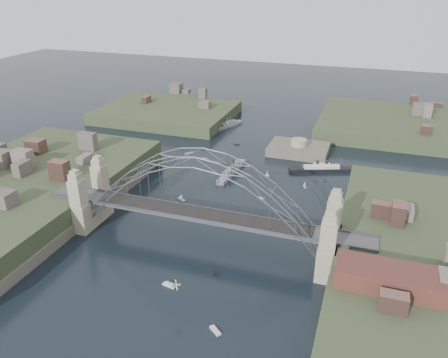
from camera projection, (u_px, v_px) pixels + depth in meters
ground at (201, 243)px, 113.56m from camera, size 500.00×500.00×0.00m
bridge at (200, 200)px, 108.39m from camera, size 84.00×13.80×24.60m
shore_west at (17, 202)px, 129.64m from camera, size 50.50×90.00×12.00m
headland_nw at (167, 117)px, 211.12m from camera, size 60.00×45.00×9.00m
headland_ne at (403, 130)px, 192.92m from camera, size 70.00×55.00×9.50m
fort_island at (298, 154)px, 170.25m from camera, size 22.00×16.00×9.40m
wharf_shed at (389, 278)px, 84.37m from camera, size 20.00×8.00×4.00m
naval_cruiser_near at (232, 171)px, 152.31m from camera, size 3.96×20.79×6.20m
naval_cruiser_far at (229, 125)px, 198.78m from camera, size 8.36×15.47×5.37m
ocean_liner at (321, 169)px, 154.04m from camera, size 21.80×10.72×5.44m
aeroplane at (175, 285)px, 88.37m from camera, size 2.02×2.99×0.48m
small_boat_a at (181, 198)px, 134.63m from camera, size 2.89×2.40×2.38m
small_boat_b at (261, 198)px, 135.64m from camera, size 2.01×0.89×0.45m
small_boat_c at (169, 285)px, 97.84m from camera, size 3.26×1.64×1.43m
small_boat_d at (305, 185)px, 142.47m from camera, size 1.71×2.42×2.38m
small_boat_e at (189, 153)px, 169.23m from camera, size 3.00×3.26×0.45m
small_boat_f at (267, 173)px, 150.26m from camera, size 1.75×1.22×2.38m
small_boat_g at (215, 331)px, 85.51m from camera, size 2.84×2.53×0.45m
small_boat_h at (237, 144)px, 178.13m from camera, size 2.25×1.01×0.45m
small_boat_i at (346, 241)px, 112.50m from camera, size 1.18×2.24×2.38m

